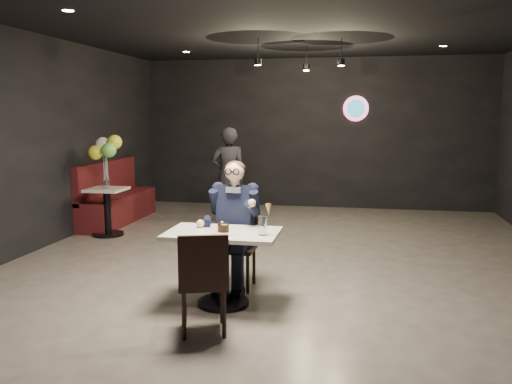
% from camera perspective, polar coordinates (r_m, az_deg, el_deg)
% --- Properties ---
extents(floor, '(9.00, 9.00, 0.00)m').
position_cam_1_polar(floor, '(6.87, 2.78, -7.82)').
color(floor, gray).
rests_on(floor, ground).
extents(wall_sign, '(0.50, 0.06, 0.50)m').
position_cam_1_polar(wall_sign, '(11.00, 10.47, 8.64)').
color(wall_sign, pink).
rests_on(wall_sign, floor).
extents(pendant_lights, '(1.40, 1.20, 0.36)m').
position_cam_1_polar(pendant_lights, '(8.64, 4.91, 14.73)').
color(pendant_lights, black).
rests_on(pendant_lights, floor).
extents(main_table, '(1.10, 0.70, 0.75)m').
position_cam_1_polar(main_table, '(5.45, -3.49, -8.02)').
color(main_table, silver).
rests_on(main_table, floor).
extents(chair_far, '(0.42, 0.46, 0.92)m').
position_cam_1_polar(chair_far, '(5.94, -2.16, -5.78)').
color(chair_far, black).
rests_on(chair_far, floor).
extents(chair_near, '(0.54, 0.57, 0.92)m').
position_cam_1_polar(chair_near, '(4.80, -5.58, -9.27)').
color(chair_near, black).
rests_on(chair_near, floor).
extents(seated_man, '(0.60, 0.80, 1.44)m').
position_cam_1_polar(seated_man, '(5.89, -2.17, -3.33)').
color(seated_man, black).
rests_on(seated_man, floor).
extents(dessert_plate, '(0.24, 0.24, 0.01)m').
position_cam_1_polar(dessert_plate, '(5.27, -3.01, -4.31)').
color(dessert_plate, white).
rests_on(dessert_plate, main_table).
extents(cake_slice, '(0.13, 0.12, 0.07)m').
position_cam_1_polar(cake_slice, '(5.28, -3.47, -3.80)').
color(cake_slice, black).
rests_on(cake_slice, dessert_plate).
extents(mint_leaf, '(0.07, 0.04, 0.01)m').
position_cam_1_polar(mint_leaf, '(5.22, -3.34, -3.46)').
color(mint_leaf, green).
rests_on(mint_leaf, cake_slice).
extents(sundae_glass, '(0.08, 0.08, 0.18)m').
position_cam_1_polar(sundae_glass, '(5.18, 0.67, -3.56)').
color(sundae_glass, silver).
rests_on(sundae_glass, main_table).
extents(wafer_cone, '(0.07, 0.07, 0.12)m').
position_cam_1_polar(wafer_cone, '(5.18, 1.34, -1.89)').
color(wafer_cone, tan).
rests_on(wafer_cone, sundae_glass).
extents(booth_bench, '(0.54, 2.15, 1.08)m').
position_cam_1_polar(booth_bench, '(9.79, -14.39, -0.01)').
color(booth_bench, '#3E0D15').
rests_on(booth_bench, floor).
extents(side_table, '(0.56, 0.56, 0.69)m').
position_cam_1_polar(side_table, '(8.80, -15.37, -2.21)').
color(side_table, silver).
rests_on(side_table, floor).
extents(balloon_vase, '(0.10, 0.10, 0.15)m').
position_cam_1_polar(balloon_vase, '(8.73, -15.49, 0.87)').
color(balloon_vase, silver).
rests_on(balloon_vase, side_table).
extents(balloon_bunch, '(0.41, 0.41, 0.67)m').
position_cam_1_polar(balloon_bunch, '(8.69, -15.59, 3.57)').
color(balloon_bunch, yellow).
rests_on(balloon_bunch, balloon_vase).
extents(passerby, '(0.70, 0.57, 1.67)m').
position_cam_1_polar(passerby, '(9.49, -2.91, 1.80)').
color(passerby, black).
rests_on(passerby, floor).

